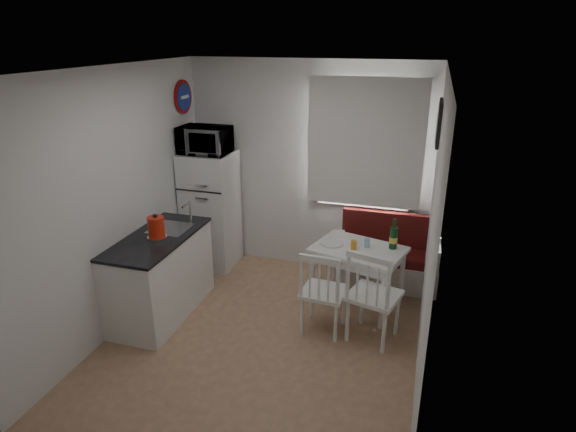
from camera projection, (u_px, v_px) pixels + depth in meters
name	position (u px, v px, depth m)	size (l,w,h in m)	color
floor	(263.00, 338.00, 4.84)	(3.00, 3.50, 0.02)	#96704F
ceiling	(257.00, 69.00, 3.90)	(3.00, 3.50, 0.02)	white
wall_back	(308.00, 169.00, 5.94)	(3.00, 0.02, 2.60)	white
wall_front	(159.00, 322.00, 2.81)	(3.00, 0.02, 2.60)	white
wall_left	(118.00, 202.00, 4.77)	(0.02, 3.50, 2.60)	white
wall_right	(431.00, 236.00, 3.97)	(0.02, 3.50, 2.60)	white
window	(366.00, 147.00, 5.61)	(1.22, 0.06, 1.47)	white
curtain	(365.00, 144.00, 5.53)	(1.35, 0.02, 1.50)	white
kitchen_counter	(161.00, 275.00, 5.13)	(0.62, 1.32, 1.16)	white
wall_sign	(184.00, 97.00, 5.76)	(0.40, 0.40, 0.03)	navy
picture_frame	(439.00, 123.00, 4.69)	(0.04, 0.52, 0.42)	black
bench	(387.00, 262.00, 5.80)	(1.21, 0.47, 0.87)	white
dining_table	(358.00, 255.00, 5.20)	(1.08, 0.89, 0.70)	white
chair_left	(322.00, 285.00, 4.70)	(0.45, 0.43, 0.49)	white
chair_right	(374.00, 288.00, 4.54)	(0.57, 0.56, 0.53)	white
fridge	(211.00, 210.00, 6.14)	(0.60, 0.60, 1.50)	white
microwave	(205.00, 140.00, 5.76)	(0.59, 0.40, 0.33)	white
kettle	(156.00, 227.00, 4.85)	(0.20, 0.20, 0.27)	red
wine_bottle	(394.00, 234.00, 5.11)	(0.09, 0.09, 0.34)	#15431E
drinking_glass_orange	(354.00, 245.00, 5.13)	(0.06, 0.06, 0.10)	orange
drinking_glass_blue	(367.00, 243.00, 5.18)	(0.06, 0.06, 0.10)	#8EC6F3
plate	(332.00, 243.00, 5.27)	(0.25, 0.25, 0.02)	white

